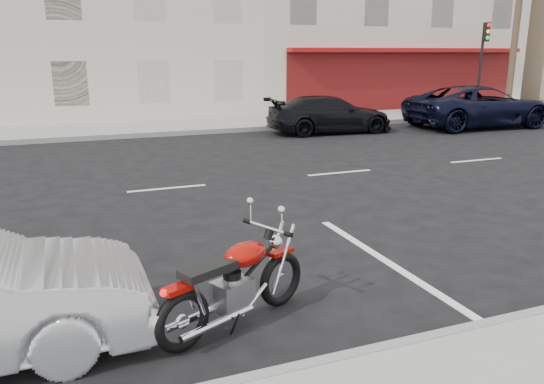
{
  "coord_description": "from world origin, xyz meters",
  "views": [
    {
      "loc": [
        -3.84,
        -10.58,
        2.71
      ],
      "look_at": [
        -1.2,
        -3.87,
        0.8
      ],
      "focal_mm": 35.0,
      "sensor_mm": 36.0,
      "label": 1
    }
  ],
  "objects": [
    {
      "name": "ground",
      "position": [
        0.0,
        0.0,
        0.0
      ],
      "size": [
        120.0,
        120.0,
        0.0
      ],
      "primitive_type": "plane",
      "color": "black",
      "rests_on": "ground"
    },
    {
      "name": "traffic_light",
      "position": [
        13.5,
        8.33,
        2.56
      ],
      "size": [
        0.26,
        0.3,
        3.8
      ],
      "color": "black",
      "rests_on": "sidewalk_far"
    },
    {
      "name": "curb_far",
      "position": [
        -5.0,
        7.0,
        0.08
      ],
      "size": [
        80.0,
        0.12,
        0.16
      ],
      "primitive_type": "cube",
      "color": "gray",
      "rests_on": "ground"
    },
    {
      "name": "motorcycle",
      "position": [
        -1.77,
        -5.62,
        0.44
      ],
      "size": [
        1.8,
        0.94,
        0.97
      ],
      "rotation": [
        0.0,
        0.0,
        0.42
      ],
      "color": "black",
      "rests_on": "ground"
    },
    {
      "name": "utility_pole",
      "position": [
        15.5,
        8.6,
        4.74
      ],
      "size": [
        1.8,
        0.3,
        9.0
      ],
      "color": "#422D1E",
      "rests_on": "sidewalk_far"
    },
    {
      "name": "sidewalk_far",
      "position": [
        -5.0,
        8.7,
        0.07
      ],
      "size": [
        80.0,
        3.4,
        0.15
      ],
      "primitive_type": "cube",
      "color": "gray",
      "rests_on": "ground"
    },
    {
      "name": "car_far",
      "position": [
        4.71,
        5.74,
        0.63
      ],
      "size": [
        4.47,
        2.04,
        1.27
      ],
      "primitive_type": "imported",
      "rotation": [
        0.0,
        0.0,
        1.51
      ],
      "color": "black",
      "rests_on": "ground"
    },
    {
      "name": "fire_hydrant",
      "position": [
        12.0,
        8.5,
        0.53
      ],
      "size": [
        0.2,
        0.2,
        0.72
      ],
      "color": "beige",
      "rests_on": "sidewalk_far"
    },
    {
      "name": "suv_far",
      "position": [
        10.49,
        4.99,
        0.76
      ],
      "size": [
        5.56,
        2.69,
        1.52
      ],
      "primitive_type": "imported",
      "rotation": [
        0.0,
        0.0,
        1.54
      ],
      "color": "black",
      "rests_on": "ground"
    }
  ]
}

